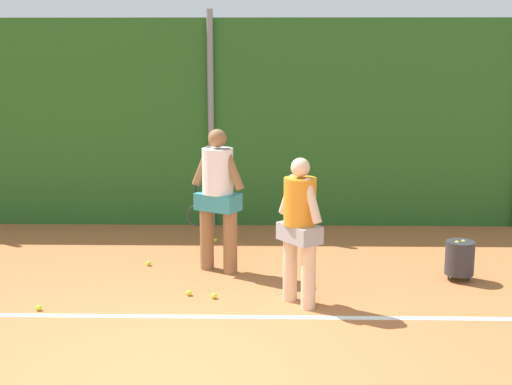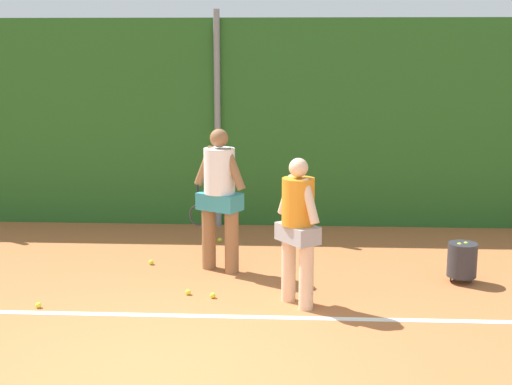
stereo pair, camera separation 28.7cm
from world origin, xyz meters
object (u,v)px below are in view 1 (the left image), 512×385
(tennis_ball_3, at_px, (215,240))
(tennis_ball_6, at_px, (39,308))
(tennis_ball_1, at_px, (189,293))
(tennis_ball_7, at_px, (148,263))
(ball_hopper, at_px, (460,258))
(tennis_ball_0, at_px, (214,296))
(player_midcourt, at_px, (218,193))
(player_foreground_near, at_px, (300,223))

(tennis_ball_3, xyz_separation_m, tennis_ball_6, (-1.75, -2.83, 0.00))
(tennis_ball_1, distance_m, tennis_ball_7, 1.33)
(tennis_ball_6, bearing_deg, ball_hopper, 13.21)
(tennis_ball_1, bearing_deg, tennis_ball_0, -17.38)
(player_midcourt, bearing_deg, tennis_ball_6, 67.12)
(player_foreground_near, xyz_separation_m, tennis_ball_0, (-0.98, 0.16, -0.91))
(tennis_ball_3, bearing_deg, tennis_ball_1, -93.37)
(tennis_ball_3, height_order, tennis_ball_7, same)
(tennis_ball_1, bearing_deg, tennis_ball_3, 86.63)
(tennis_ball_6, bearing_deg, tennis_ball_3, 58.26)
(tennis_ball_7, bearing_deg, tennis_ball_1, -59.99)
(player_midcourt, height_order, tennis_ball_7, player_midcourt)
(ball_hopper, height_order, tennis_ball_7, ball_hopper)
(player_foreground_near, xyz_separation_m, ball_hopper, (2.03, 0.89, -0.66))
(player_foreground_near, distance_m, ball_hopper, 2.32)
(tennis_ball_6, bearing_deg, tennis_ball_0, 12.46)
(player_midcourt, bearing_deg, tennis_ball_1, 102.77)
(tennis_ball_3, bearing_deg, tennis_ball_6, -121.74)
(ball_hopper, height_order, tennis_ball_3, ball_hopper)
(tennis_ball_6, height_order, tennis_ball_7, same)
(player_foreground_near, distance_m, tennis_ball_6, 3.05)
(tennis_ball_0, distance_m, tennis_ball_7, 1.58)
(tennis_ball_7, bearing_deg, player_midcourt, -11.73)
(tennis_ball_1, height_order, tennis_ball_7, same)
(ball_hopper, relative_size, tennis_ball_3, 7.78)
(player_foreground_near, xyz_separation_m, player_midcourt, (-1.00, 1.21, 0.09))
(player_midcourt, xyz_separation_m, tennis_ball_1, (-0.28, -0.95, -1.01))
(tennis_ball_0, relative_size, tennis_ball_1, 1.00)
(ball_hopper, distance_m, tennis_ball_7, 4.02)
(tennis_ball_0, relative_size, tennis_ball_6, 1.00)
(tennis_ball_3, xyz_separation_m, tennis_ball_7, (-0.80, -1.16, 0.00))
(ball_hopper, relative_size, tennis_ball_1, 7.78)
(player_midcourt, distance_m, tennis_ball_6, 2.60)
(tennis_ball_7, bearing_deg, tennis_ball_0, -52.13)
(ball_hopper, distance_m, tennis_ball_1, 3.39)
(player_foreground_near, height_order, tennis_ball_7, player_foreground_near)
(tennis_ball_1, bearing_deg, ball_hopper, 10.90)
(player_midcourt, distance_m, ball_hopper, 3.14)
(tennis_ball_1, bearing_deg, tennis_ball_7, 120.01)
(ball_hopper, bearing_deg, tennis_ball_0, -166.31)
(tennis_ball_0, bearing_deg, tennis_ball_7, 127.87)
(player_midcourt, relative_size, tennis_ball_0, 28.09)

